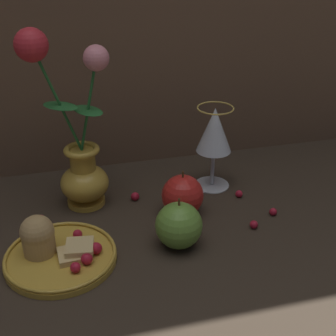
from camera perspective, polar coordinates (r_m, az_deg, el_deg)
The scene contains 11 objects.
ground_plane at distance 0.86m, azimuth -4.28°, elevation -6.59°, with size 2.40×2.40×0.00m, color #33281E.
vase at distance 0.87m, azimuth -10.99°, elevation 2.33°, with size 0.15×0.09×0.34m.
plate_with_pastries at distance 0.78m, azimuth -13.62°, elevation -9.65°, with size 0.18×0.18×0.08m.
wine_glass at distance 0.92m, azimuth 5.66°, elevation 4.23°, with size 0.07×0.07×0.17m.
apple_beside_vase at distance 0.86m, azimuth 1.79°, elevation -3.36°, with size 0.08×0.08×0.09m.
apple_near_glass at distance 0.78m, azimuth 1.33°, elevation -7.01°, with size 0.08×0.08×0.09m.
berry_near_plate at distance 0.85m, azimuth 10.43°, elevation -6.80°, with size 0.01×0.01×0.01m, color #AD192D.
berry_front_center at distance 0.89m, azimuth 12.70°, elevation -5.22°, with size 0.01×0.01×0.01m, color #AD192D.
berry_by_glass_stem at distance 0.88m, azimuth -15.26°, elevation -6.11°, with size 0.02×0.02×0.02m, color #AD192D.
berry_under_candlestick at distance 0.92m, azimuth -4.03°, elevation -3.47°, with size 0.02×0.02×0.02m, color #AD192D.
berry_far_right at distance 0.94m, azimuth 8.65°, elevation -3.14°, with size 0.01×0.01×0.01m, color #AD192D.
Camera 1 is at (-0.11, -0.70, 0.48)m, focal length 50.00 mm.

